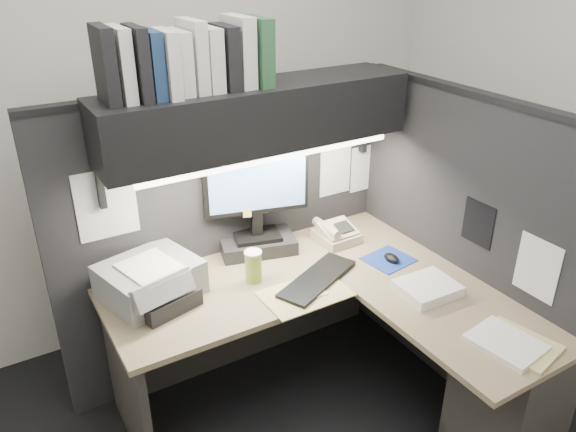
% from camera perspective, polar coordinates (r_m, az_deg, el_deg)
% --- Properties ---
extents(wall_back, '(3.50, 0.04, 2.70)m').
position_cam_1_polar(wall_back, '(3.37, -11.08, 10.19)').
color(wall_back, silver).
rests_on(wall_back, floor).
extents(partition_back, '(1.90, 0.06, 1.60)m').
position_cam_1_polar(partition_back, '(3.09, -5.94, -1.97)').
color(partition_back, black).
rests_on(partition_back, floor).
extents(partition_right, '(0.06, 1.50, 1.60)m').
position_cam_1_polar(partition_right, '(3.06, 16.75, -3.27)').
color(partition_right, black).
rests_on(partition_right, floor).
extents(desk, '(1.70, 1.53, 0.73)m').
position_cam_1_polar(desk, '(2.82, 10.51, -14.14)').
color(desk, '#8B7958').
rests_on(desk, floor).
extents(overhead_shelf, '(1.55, 0.34, 0.30)m').
position_cam_1_polar(overhead_shelf, '(2.71, -3.12, 10.12)').
color(overhead_shelf, black).
rests_on(overhead_shelf, partition_back).
extents(task_light_tube, '(1.32, 0.04, 0.04)m').
position_cam_1_polar(task_light_tube, '(2.65, -1.60, 5.88)').
color(task_light_tube, white).
rests_on(task_light_tube, overhead_shelf).
extents(monitor, '(0.54, 0.34, 0.60)m').
position_cam_1_polar(monitor, '(2.96, -3.21, 0.51)').
color(monitor, black).
rests_on(monitor, desk).
extents(keyboard, '(0.52, 0.35, 0.02)m').
position_cam_1_polar(keyboard, '(2.80, 3.00, -6.42)').
color(keyboard, black).
rests_on(keyboard, desk).
extents(mousepad, '(0.26, 0.24, 0.00)m').
position_cam_1_polar(mousepad, '(3.02, 10.17, -4.37)').
color(mousepad, navy).
rests_on(mousepad, desk).
extents(mouse, '(0.06, 0.10, 0.04)m').
position_cam_1_polar(mouse, '(3.00, 10.48, -4.19)').
color(mouse, black).
rests_on(mouse, mousepad).
extents(telephone, '(0.22, 0.22, 0.09)m').
position_cam_1_polar(telephone, '(3.16, 4.94, -1.80)').
color(telephone, '#B8AF8E').
rests_on(telephone, desk).
extents(coffee_cup, '(0.11, 0.11, 0.15)m').
position_cam_1_polar(coffee_cup, '(2.77, -3.53, -5.20)').
color(coffee_cup, '#B2B849').
rests_on(coffee_cup, desk).
extents(printer, '(0.50, 0.45, 0.17)m').
position_cam_1_polar(printer, '(2.74, -13.84, -6.25)').
color(printer, gray).
rests_on(printer, desk).
extents(notebook_stack, '(0.32, 0.29, 0.08)m').
position_cam_1_polar(notebook_stack, '(2.66, -12.52, -8.18)').
color(notebook_stack, black).
rests_on(notebook_stack, desk).
extents(open_folder, '(0.42, 0.27, 0.01)m').
position_cam_1_polar(open_folder, '(2.70, 1.77, -7.91)').
color(open_folder, tan).
rests_on(open_folder, desk).
extents(paper_stack_a, '(0.28, 0.24, 0.05)m').
position_cam_1_polar(paper_stack_a, '(2.78, 13.95, -7.13)').
color(paper_stack_a, white).
rests_on(paper_stack_a, desk).
extents(paper_stack_b, '(0.26, 0.31, 0.03)m').
position_cam_1_polar(paper_stack_b, '(2.55, 21.24, -11.98)').
color(paper_stack_b, white).
rests_on(paper_stack_b, desk).
extents(manila_stack, '(0.29, 0.34, 0.02)m').
position_cam_1_polar(manila_stack, '(2.58, 22.31, -11.95)').
color(manila_stack, tan).
rests_on(manila_stack, desk).
extents(binder_row, '(0.74, 0.25, 0.31)m').
position_cam_1_polar(binder_row, '(2.52, -10.21, 15.42)').
color(binder_row, black).
rests_on(binder_row, overhead_shelf).
extents(pinned_papers, '(1.76, 1.31, 0.51)m').
position_cam_1_polar(pinned_papers, '(2.86, 4.14, 1.43)').
color(pinned_papers, white).
rests_on(pinned_papers, partition_back).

